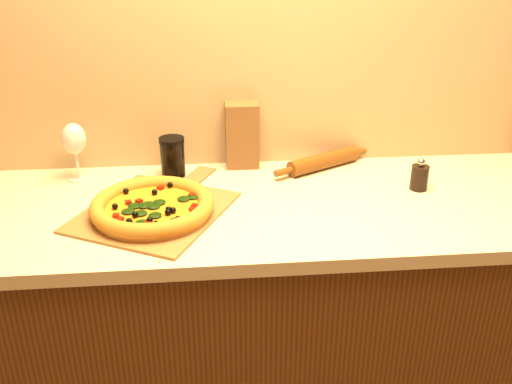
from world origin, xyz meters
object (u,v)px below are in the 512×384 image
(pizza_peel, at_px, (157,209))
(wine_glass, at_px, (74,140))
(pizza, at_px, (152,207))
(rolling_pin, at_px, (323,161))
(dark_jar, at_px, (173,157))
(pepper_grinder, at_px, (419,177))

(pizza_peel, relative_size, wine_glass, 3.12)
(pizza, height_order, wine_glass, wine_glass)
(pizza_peel, bearing_deg, rolling_pin, 53.40)
(rolling_pin, relative_size, wine_glass, 1.90)
(pizza_peel, distance_m, dark_jar, 0.26)
(pizza, relative_size, rolling_pin, 0.96)
(pizza_peel, relative_size, dark_jar, 4.50)
(pizza, xyz_separation_m, pepper_grinder, (0.82, 0.11, 0.01))
(pizza, distance_m, wine_glass, 0.40)
(pizza, relative_size, pepper_grinder, 3.37)
(dark_jar, bearing_deg, pizza, -99.43)
(pepper_grinder, height_order, wine_glass, wine_glass)
(pepper_grinder, bearing_deg, rolling_pin, 144.13)
(pizza, height_order, pepper_grinder, pepper_grinder)
(rolling_pin, height_order, wine_glass, wine_glass)
(pepper_grinder, xyz_separation_m, dark_jar, (-0.78, 0.18, 0.02))
(pepper_grinder, distance_m, dark_jar, 0.80)
(pizza_peel, distance_m, rolling_pin, 0.61)
(rolling_pin, bearing_deg, dark_jar, -178.25)
(wine_glass, bearing_deg, pizza_peel, -43.25)
(dark_jar, bearing_deg, pepper_grinder, -12.89)
(pizza_peel, relative_size, rolling_pin, 1.64)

